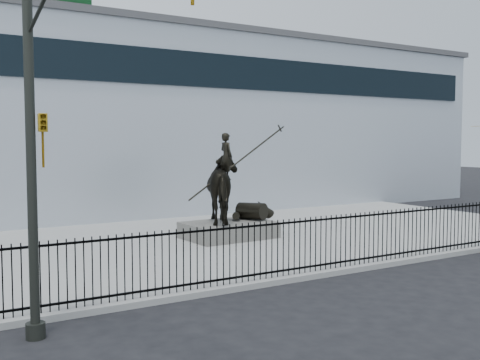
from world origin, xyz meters
TOP-DOWN VIEW (x-y plane):
  - ground at (0.00, 0.00)m, footprint 120.00×120.00m
  - plaza at (0.00, 7.00)m, footprint 30.00×12.00m
  - building at (0.00, 20.00)m, footprint 44.00×14.00m
  - picket_fence at (0.00, 1.25)m, footprint 22.10×0.10m
  - statue_plinth at (1.12, 6.99)m, footprint 3.24×2.31m
  - equestrian_statue at (1.18, 6.99)m, footprint 4.02×2.58m
  - traffic_signal_left at (-6.75, -0.62)m, footprint 1.52×4.84m

SIDE VIEW (x-z plane):
  - ground at x=0.00m, z-range 0.00..0.00m
  - plaza at x=0.00m, z-range 0.00..0.15m
  - statue_plinth at x=1.12m, z-range 0.15..0.74m
  - picket_fence at x=0.00m, z-range 0.15..1.65m
  - equestrian_statue at x=1.18m, z-range 0.27..3.68m
  - traffic_signal_left at x=-6.75m, z-range 0.53..7.53m
  - building at x=0.00m, z-range 0.00..9.00m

